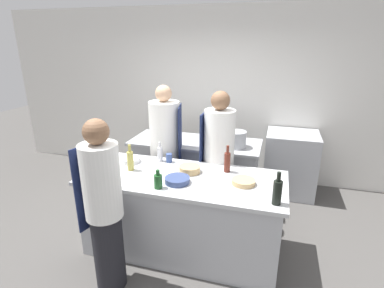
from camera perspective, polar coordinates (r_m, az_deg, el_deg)
The scene contains 19 objects.
ground_plane at distance 3.68m, azimuth -1.61°, elevation -18.87°, with size 16.00×16.00×0.00m, color #4C4947.
wall_back at distance 5.04m, azimuth 5.72°, elevation 9.15°, with size 8.00×0.06×2.80m.
prep_counter at distance 3.42m, azimuth -1.68°, elevation -12.94°, with size 2.16×0.92×0.89m.
pass_counter at distance 4.47m, azimuth 0.59°, elevation -4.86°, with size 1.86×0.74×0.89m.
oven_range at distance 4.85m, azimuth 18.17°, elevation -3.51°, with size 0.76×0.67×0.96m.
chef_at_prep_near at distance 2.85m, azimuth -16.41°, elevation -11.67°, with size 0.38×0.37×1.67m.
chef_at_stove at distance 4.01m, azimuth -5.06°, elevation -1.36°, with size 0.44×0.43×1.74m.
chef_at_pass_far at distance 3.69m, azimuth 5.02°, elevation -3.26°, with size 0.39×0.37×1.73m.
bottle_olive_oil at distance 3.39m, azimuth -11.64°, elevation -3.00°, with size 0.07×0.07×0.30m.
bottle_vinegar at distance 2.96m, azimuth -6.47°, elevation -7.00°, with size 0.08×0.08×0.19m.
bottle_wine at distance 3.59m, azimuth -6.13°, elevation -1.82°, with size 0.06×0.06×0.24m.
bottle_cooking_oil at distance 2.75m, azimuth 15.94°, elevation -8.70°, with size 0.08×0.08×0.31m.
bottle_sauce at distance 3.29m, azimuth 6.72°, elevation -3.33°, with size 0.07×0.07×0.30m.
bowl_mixing_large at distance 3.29m, azimuth -0.44°, elevation -4.80°, with size 0.23×0.23×0.07m.
bowl_prep_small at distance 3.08m, azimuth 9.78°, elevation -7.13°, with size 0.24×0.24×0.05m.
bowl_ceramic_blue at distance 3.64m, azimuth -11.61°, elevation -2.99°, with size 0.22×0.22×0.05m.
bowl_wooden_salad at distance 3.06m, azimuth -2.81°, elevation -6.87°, with size 0.25×0.25×0.06m.
cup at distance 3.56m, azimuth -4.39°, elevation -2.66°, with size 0.07×0.07×0.10m.
stockpot at distance 4.08m, azimuth 8.41°, elevation 0.90°, with size 0.27×0.27×0.22m.
Camera 1 is at (0.90, -2.76, 2.26)m, focal length 28.00 mm.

